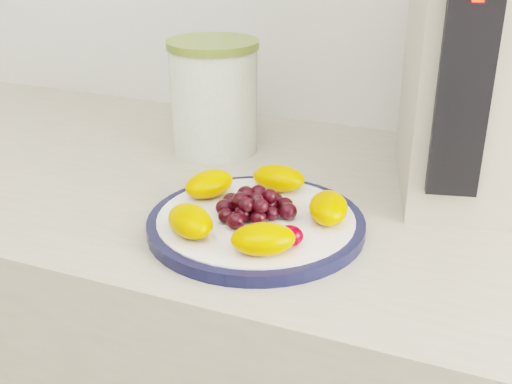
% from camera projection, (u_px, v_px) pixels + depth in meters
% --- Properties ---
extents(plate_rim, '(0.26, 0.26, 0.01)m').
position_uv_depth(plate_rim, '(256.00, 224.00, 0.77)').
color(plate_rim, '#101333').
rests_on(plate_rim, counter).
extents(plate_face, '(0.24, 0.24, 0.02)m').
position_uv_depth(plate_face, '(256.00, 223.00, 0.77)').
color(plate_face, white).
rests_on(plate_face, counter).
extents(canister, '(0.15, 0.15, 0.16)m').
position_uv_depth(canister, '(214.00, 100.00, 0.99)').
color(canister, '#4A6521').
rests_on(canister, counter).
extents(canister_lid, '(0.16, 0.16, 0.01)m').
position_uv_depth(canister_lid, '(213.00, 44.00, 0.96)').
color(canister_lid, olive).
rests_on(canister_lid, canister).
extents(appliance_body, '(0.25, 0.31, 0.34)m').
position_uv_depth(appliance_body, '(487.00, 65.00, 0.83)').
color(appliance_body, '#ADA594').
rests_on(appliance_body, counter).
extents(appliance_panel, '(0.06, 0.03, 0.25)m').
position_uv_depth(appliance_panel, '(464.00, 88.00, 0.71)').
color(appliance_panel, black).
rests_on(appliance_panel, appliance_body).
extents(fruit_plate, '(0.23, 0.22, 0.03)m').
position_uv_depth(fruit_plate, '(255.00, 206.00, 0.76)').
color(fruit_plate, orange).
rests_on(fruit_plate, plate_face).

